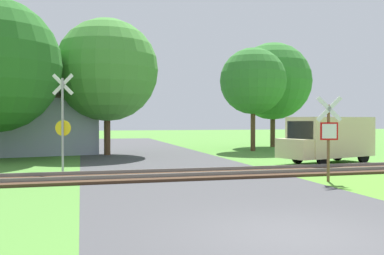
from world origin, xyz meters
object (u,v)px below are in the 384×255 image
object	(u,v)px
stop_sign_near	(329,133)
tree_far	(273,81)
crossing_sign_far	(63,119)
mail_truck	(328,138)
house	(25,123)
tree_right	(253,81)
tree_center	(107,70)

from	to	relation	value
stop_sign_near	tree_far	bearing A→B (deg)	-95.92
stop_sign_near	crossing_sign_far	distance (m)	10.28
mail_truck	crossing_sign_far	bearing A→B (deg)	73.85
tree_far	house	bearing A→B (deg)	-172.99
tree_right	mail_truck	size ratio (longest dim) A/B	1.34
tree_far	mail_truck	size ratio (longest dim) A/B	1.55
tree_center	stop_sign_near	bearing A→B (deg)	-63.54
tree_right	mail_truck	xyz separation A→B (m)	(0.27, -8.69, -3.49)
crossing_sign_far	tree_right	world-z (taller)	tree_right
house	tree_far	xyz separation A→B (m)	(17.84, 2.19, 3.18)
house	mail_truck	world-z (taller)	house
house	tree_right	bearing A→B (deg)	-16.91
tree_right	tree_far	xyz separation A→B (m)	(3.18, 3.63, 0.38)
tree_center	tree_far	bearing A→B (deg)	19.12
tree_center	tree_far	world-z (taller)	tree_center
crossing_sign_far	tree_center	bearing A→B (deg)	91.31
stop_sign_near	tree_far	distance (m)	19.16
stop_sign_near	tree_right	bearing A→B (deg)	-88.89
stop_sign_near	tree_center	xyz separation A→B (m)	(-6.60, 13.26, 3.45)
stop_sign_near	tree_center	size ratio (longest dim) A/B	0.36
crossing_sign_far	tree_far	bearing A→B (deg)	56.42
tree_far	mail_truck	world-z (taller)	tree_far
tree_right	tree_center	distance (m)	9.81
crossing_sign_far	mail_truck	size ratio (longest dim) A/B	0.76
house	mail_truck	xyz separation A→B (m)	(14.94, -10.12, -0.68)
crossing_sign_far	tree_right	xyz separation A→B (m)	(12.01, 8.90, 2.57)
tree_right	stop_sign_near	bearing A→B (deg)	-102.63
tree_center	house	bearing A→B (deg)	154.91
mail_truck	tree_center	bearing A→B (deg)	34.90
tree_center	tree_far	xyz separation A→B (m)	(12.94, 4.49, 0.01)
tree_right	house	bearing A→B (deg)	174.40
stop_sign_near	mail_truck	world-z (taller)	stop_sign_near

